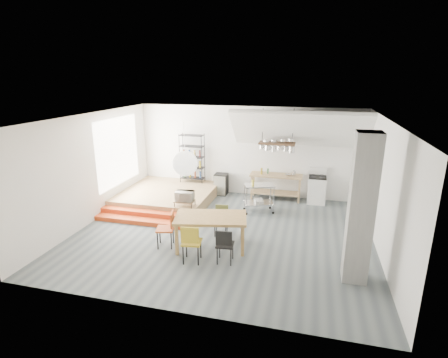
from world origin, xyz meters
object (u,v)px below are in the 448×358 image
(dining_table, at_px, (211,220))
(mini_fridge, at_px, (221,184))
(rolling_cart, at_px, (259,194))
(stove, at_px, (317,189))

(dining_table, relative_size, mini_fridge, 2.51)
(dining_table, distance_m, rolling_cart, 2.81)
(rolling_cart, xyz_separation_m, mini_fridge, (-1.61, 1.39, -0.21))
(stove, relative_size, mini_fridge, 1.51)
(dining_table, bearing_deg, rolling_cart, 61.30)
(rolling_cart, bearing_deg, mini_fridge, 119.50)
(stove, distance_m, mini_fridge, 3.40)
(mini_fridge, bearing_deg, dining_table, -78.83)
(dining_table, distance_m, mini_fridge, 4.17)
(dining_table, xyz_separation_m, mini_fridge, (-0.81, 4.08, -0.37))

